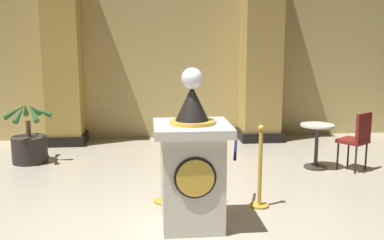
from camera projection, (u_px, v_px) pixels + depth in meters
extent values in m
plane|color=#B2A893|center=(181.00, 235.00, 4.96)|extent=(11.88, 11.88, 0.00)
cube|color=tan|center=(163.00, 46.00, 9.56)|extent=(11.88, 0.16, 3.94)
cube|color=beige|center=(192.00, 180.00, 5.12)|extent=(0.68, 0.68, 1.09)
cube|color=beige|center=(192.00, 128.00, 5.01)|extent=(0.85, 0.85, 0.10)
cylinder|color=gold|center=(195.00, 178.00, 4.75)|extent=(0.40, 0.03, 0.40)
cylinder|color=black|center=(195.00, 178.00, 4.76)|extent=(0.45, 0.01, 0.45)
cylinder|color=gold|center=(192.00, 122.00, 5.00)|extent=(0.51, 0.51, 0.04)
cone|color=black|center=(192.00, 103.00, 4.96)|extent=(0.37, 0.37, 0.39)
cylinder|color=gold|center=(192.00, 86.00, 4.93)|extent=(0.03, 0.03, 0.06)
sphere|color=silver|center=(192.00, 78.00, 4.91)|extent=(0.24, 0.24, 0.24)
cylinder|color=gold|center=(259.00, 206.00, 5.79)|extent=(0.24, 0.24, 0.03)
cylinder|color=gold|center=(260.00, 170.00, 5.70)|extent=(0.05, 0.05, 0.99)
sphere|color=gold|center=(261.00, 128.00, 5.61)|extent=(0.08, 0.08, 0.08)
cylinder|color=gold|center=(163.00, 201.00, 5.94)|extent=(0.24, 0.24, 0.03)
cylinder|color=gold|center=(163.00, 166.00, 5.85)|extent=(0.05, 0.05, 0.98)
sphere|color=gold|center=(162.00, 126.00, 5.76)|extent=(0.08, 0.08, 0.08)
cylinder|color=#141947|center=(236.00, 146.00, 5.69)|extent=(0.17, 0.63, 0.21)
cylinder|color=#141947|center=(186.00, 145.00, 5.76)|extent=(0.17, 0.63, 0.21)
sphere|color=#141947|center=(211.00, 152.00, 5.74)|extent=(0.04, 0.04, 0.04)
cube|color=black|center=(67.00, 138.00, 9.28)|extent=(0.78, 0.78, 0.20)
cube|color=gold|center=(62.00, 50.00, 8.96)|extent=(0.68, 0.68, 3.78)
cube|color=black|center=(259.00, 134.00, 9.66)|extent=(0.88, 0.88, 0.20)
cube|color=tan|center=(261.00, 50.00, 9.34)|extent=(0.76, 0.76, 3.78)
cylinder|color=#2D2823|center=(30.00, 149.00, 7.82)|extent=(0.60, 0.60, 0.46)
cylinder|color=brown|center=(28.00, 129.00, 7.76)|extent=(0.08, 0.08, 0.28)
cone|color=#265928|center=(39.00, 111.00, 7.72)|extent=(0.43, 0.12, 0.23)
cone|color=#265928|center=(34.00, 110.00, 7.90)|extent=(0.20, 0.40, 0.31)
cone|color=#265928|center=(26.00, 110.00, 7.88)|extent=(0.21, 0.40, 0.32)
cone|color=#265928|center=(15.00, 112.00, 7.69)|extent=(0.41, 0.11, 0.30)
cone|color=#265928|center=(20.00, 113.00, 7.51)|extent=(0.20, 0.38, 0.35)
cone|color=#265928|center=(33.00, 113.00, 7.56)|extent=(0.30, 0.35, 0.36)
cylinder|color=#332D28|center=(315.00, 167.00, 7.52)|extent=(0.38, 0.38, 0.03)
cylinder|color=#332D28|center=(316.00, 147.00, 7.46)|extent=(0.06, 0.06, 0.72)
cylinder|color=silver|center=(317.00, 125.00, 7.39)|extent=(0.55, 0.55, 0.03)
cylinder|color=black|center=(348.00, 153.00, 7.61)|extent=(0.03, 0.03, 0.45)
cylinder|color=black|center=(338.00, 156.00, 7.41)|extent=(0.03, 0.03, 0.45)
cylinder|color=black|center=(366.00, 156.00, 7.37)|extent=(0.03, 0.03, 0.45)
cylinder|color=black|center=(356.00, 160.00, 7.17)|extent=(0.03, 0.03, 0.45)
cube|color=maroon|center=(353.00, 141.00, 7.34)|extent=(0.56, 0.56, 0.06)
cube|color=maroon|center=(364.00, 127.00, 7.17)|extent=(0.36, 0.27, 0.45)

